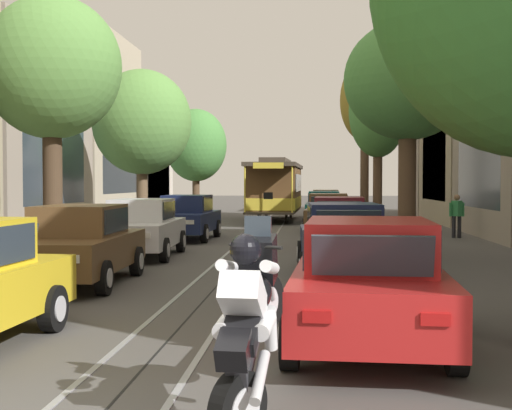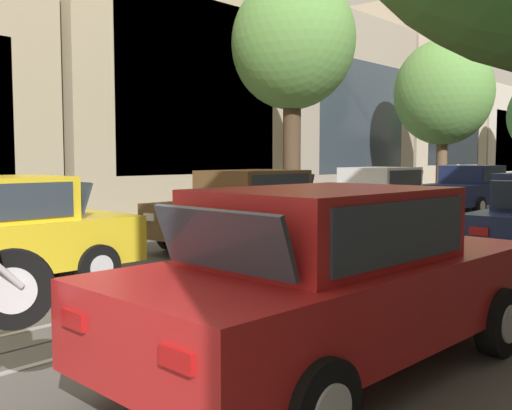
# 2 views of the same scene
# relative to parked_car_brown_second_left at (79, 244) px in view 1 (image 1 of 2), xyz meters

# --- Properties ---
(ground_plane) EXTENTS (160.00, 160.00, 0.00)m
(ground_plane) POSITION_rel_parked_car_brown_second_left_xyz_m (2.79, 10.36, -0.80)
(ground_plane) COLOR #4C4947
(trolley_track_rails) EXTENTS (1.14, 54.73, 0.01)m
(trolley_track_rails) POSITION_rel_parked_car_brown_second_left_xyz_m (2.79, 13.04, -0.79)
(trolley_track_rails) COLOR gray
(trolley_track_rails) RESTS_ON ground
(parked_car_brown_second_left) EXTENTS (2.08, 4.39, 1.58)m
(parked_car_brown_second_left) POSITION_rel_parked_car_brown_second_left_xyz_m (0.00, 0.00, 0.00)
(parked_car_brown_second_left) COLOR brown
(parked_car_brown_second_left) RESTS_ON ground
(parked_car_white_mid_left) EXTENTS (2.08, 4.40, 1.58)m
(parked_car_white_mid_left) POSITION_rel_parked_car_brown_second_left_xyz_m (0.03, 5.13, 0.00)
(parked_car_white_mid_left) COLOR silver
(parked_car_white_mid_left) RESTS_ON ground
(parked_car_navy_fourth_left) EXTENTS (2.09, 4.40, 1.58)m
(parked_car_navy_fourth_left) POSITION_rel_parked_car_brown_second_left_xyz_m (0.26, 10.89, 0.00)
(parked_car_navy_fourth_left) COLOR #19234C
(parked_car_navy_fourth_left) RESTS_ON ground
(parked_car_red_near_right) EXTENTS (2.15, 4.42, 1.58)m
(parked_car_red_near_right) POSITION_rel_parked_car_brown_second_left_xyz_m (5.34, -4.84, 0.00)
(parked_car_red_near_right) COLOR red
(parked_car_red_near_right) RESTS_ON ground
(parked_car_navy_second_right) EXTENTS (2.10, 4.41, 1.58)m
(parked_car_navy_second_right) POSITION_rel_parked_car_brown_second_left_xyz_m (5.35, 1.82, 0.00)
(parked_car_navy_second_right) COLOR #19234C
(parked_car_navy_second_right) RESTS_ON ground
(parked_car_maroon_mid_right) EXTENTS (2.11, 4.41, 1.58)m
(parked_car_maroon_mid_right) POSITION_rel_parked_car_brown_second_left_xyz_m (5.53, 8.30, 0.00)
(parked_car_maroon_mid_right) COLOR maroon
(parked_car_maroon_mid_right) RESTS_ON ground
(parked_car_brown_fourth_right) EXTENTS (2.14, 4.42, 1.58)m
(parked_car_brown_fourth_right) POSITION_rel_parked_car_brown_second_left_xyz_m (5.38, 14.72, 0.00)
(parked_car_brown_fourth_right) COLOR brown
(parked_car_brown_fourth_right) RESTS_ON ground
(parked_car_teal_fifth_right) EXTENTS (2.05, 4.38, 1.58)m
(parked_car_teal_fifth_right) POSITION_rel_parked_car_brown_second_left_xyz_m (5.31, 21.49, 0.00)
(parked_car_teal_fifth_right) COLOR #196B70
(parked_car_teal_fifth_right) RESTS_ON ground
(parked_car_beige_sixth_right) EXTENTS (2.04, 4.38, 1.58)m
(parked_car_beige_sixth_right) POSITION_rel_parked_car_brown_second_left_xyz_m (5.56, 28.48, 0.00)
(parked_car_beige_sixth_right) COLOR #C1B28E
(parked_car_beige_sixth_right) RESTS_ON ground
(street_tree_kerb_left_second) EXTENTS (3.60, 2.98, 6.82)m
(street_tree_kerb_left_second) POSITION_rel_parked_car_brown_second_left_xyz_m (-1.99, 3.91, 4.11)
(street_tree_kerb_left_second) COLOR #4C3826
(street_tree_kerb_left_second) RESTS_ON ground
(street_tree_kerb_left_mid) EXTENTS (3.90, 3.50, 6.46)m
(street_tree_kerb_left_mid) POSITION_rel_parked_car_brown_second_left_xyz_m (-1.97, 13.46, 3.57)
(street_tree_kerb_left_mid) COLOR brown
(street_tree_kerb_left_mid) RESTS_ON ground
(street_tree_kerb_left_fourth) EXTENTS (3.44, 3.29, 6.12)m
(street_tree_kerb_left_fourth) POSITION_rel_parked_car_brown_second_left_xyz_m (-1.74, 25.13, 3.27)
(street_tree_kerb_left_fourth) COLOR brown
(street_tree_kerb_left_fourth) RESTS_ON ground
(street_tree_kerb_right_second) EXTENTS (3.43, 2.75, 6.41)m
(street_tree_kerb_right_second) POSITION_rel_parked_car_brown_second_left_xyz_m (7.23, 5.49, 3.91)
(street_tree_kerb_right_second) COLOR brown
(street_tree_kerb_right_second) RESTS_ON ground
(street_tree_kerb_right_mid) EXTENTS (2.38, 2.59, 6.83)m
(street_tree_kerb_right_mid) POSITION_rel_parked_car_brown_second_left_xyz_m (7.37, 15.18, 4.07)
(street_tree_kerb_right_mid) COLOR brown
(street_tree_kerb_right_mid) RESTS_ON ground
(street_tree_kerb_right_fourth) EXTENTS (2.76, 2.41, 8.83)m
(street_tree_kerb_right_fourth) POSITION_rel_parked_car_brown_second_left_xyz_m (7.65, 25.72, 5.62)
(street_tree_kerb_right_fourth) COLOR brown
(street_tree_kerb_right_fourth) RESTS_ON ground
(cable_car_trolley) EXTENTS (2.81, 9.17, 3.28)m
(cable_car_trolley) POSITION_rel_parked_car_brown_second_left_xyz_m (2.79, 24.01, 0.86)
(cable_car_trolley) COLOR brown
(cable_car_trolley) RESTS_ON ground
(motorcycle_with_rider) EXTENTS (0.54, 1.87, 1.75)m
(motorcycle_with_rider) POSITION_rel_parked_car_brown_second_left_xyz_m (4.11, -7.88, 0.12)
(motorcycle_with_rider) COLOR black
(motorcycle_with_rider) RESTS_ON ground
(pedestrian_on_left_pavement) EXTENTS (0.55, 0.42, 1.55)m
(pedestrian_on_left_pavement) POSITION_rel_parked_car_brown_second_left_xyz_m (-2.93, 17.31, 0.07)
(pedestrian_on_left_pavement) COLOR #282D38
(pedestrian_on_left_pavement) RESTS_ON ground
(pedestrian_on_right_pavement) EXTENTS (0.55, 0.42, 1.59)m
(pedestrian_on_right_pavement) POSITION_rel_parked_car_brown_second_left_xyz_m (9.97, 12.40, 0.10)
(pedestrian_on_right_pavement) COLOR black
(pedestrian_on_right_pavement) RESTS_ON ground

